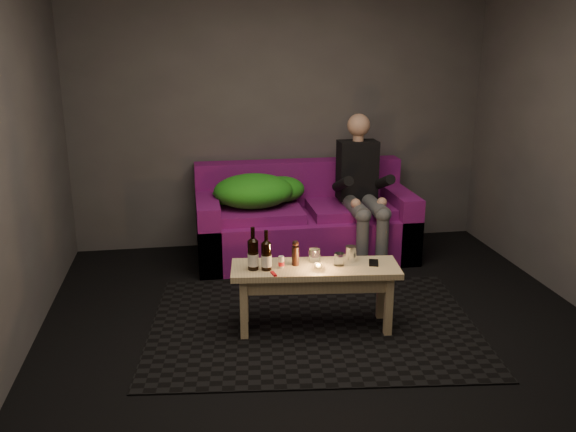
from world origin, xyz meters
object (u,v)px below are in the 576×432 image
beer_bottle_b (266,255)px  coffee_table (315,277)px  sofa (304,223)px  steel_cup (351,254)px  beer_bottle_a (253,254)px  person (362,186)px

beer_bottle_b → coffee_table: bearing=2.2°
sofa → steel_cup: (0.06, -1.46, 0.22)m
steel_cup → beer_bottle_a: bearing=-175.9°
person → beer_bottle_b: 1.73m
person → beer_bottle_a: 1.77m
sofa → coffee_table: bearing=-97.8°
sofa → steel_cup: bearing=-87.7°
coffee_table → steel_cup: bearing=12.4°
coffee_table → beer_bottle_b: beer_bottle_b is taller
steel_cup → person: bearing=71.1°
sofa → coffee_table: size_ratio=1.66×
coffee_table → beer_bottle_b: bearing=-177.8°
beer_bottle_b → steel_cup: (0.61, 0.07, -0.05)m
beer_bottle_a → steel_cup: bearing=4.1°
coffee_table → beer_bottle_b: (-0.34, -0.01, 0.19)m
person → steel_cup: (-0.45, -1.30, -0.16)m
coffee_table → beer_bottle_a: bearing=178.7°
sofa → beer_bottle_b: size_ratio=7.07×
sofa → coffee_table: 1.54m
sofa → coffee_table: (-0.21, -1.52, 0.08)m
sofa → beer_bottle_b: 1.65m
beer_bottle_b → sofa: bearing=70.2°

